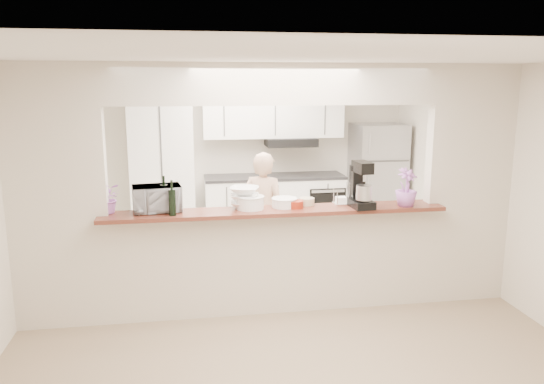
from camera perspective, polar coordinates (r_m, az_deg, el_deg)
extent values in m
plane|color=gray|center=(5.63, 0.32, -12.59)|extent=(6.00, 6.00, 0.00)
cube|color=silver|center=(7.05, -1.79, -7.43)|extent=(5.00, 2.90, 0.01)
cube|color=beige|center=(5.30, -22.07, -0.75)|extent=(0.90, 0.15, 2.50)
cube|color=beige|center=(5.93, 20.27, 0.62)|extent=(0.90, 0.15, 2.50)
cube|color=beige|center=(5.13, 0.35, 11.54)|extent=(3.20, 0.15, 0.40)
cube|color=beige|center=(5.43, 0.32, -7.53)|extent=(3.20, 0.15, 1.05)
cube|color=brown|center=(5.23, 0.42, -2.07)|extent=(3.40, 0.38, 0.04)
cube|color=white|center=(7.87, -11.66, 2.20)|extent=(0.90, 0.60, 2.10)
cube|color=white|center=(8.08, 0.28, -1.64)|extent=(2.10, 0.60, 0.90)
cube|color=#2D2D30|center=(7.99, 0.29, 1.64)|extent=(2.10, 0.62, 0.04)
cube|color=white|center=(8.00, 0.15, 8.55)|extent=(2.10, 0.35, 0.75)
cube|color=black|center=(7.98, 2.05, 5.39)|extent=(0.75, 0.45, 0.12)
cube|color=black|center=(7.94, 6.00, -1.58)|extent=(0.55, 0.02, 0.55)
cube|color=#A7A6AB|center=(8.37, 11.22, 1.39)|extent=(0.75, 0.70, 1.70)
imported|color=#E77ADA|center=(5.27, -17.17, -0.63)|extent=(0.26, 0.23, 0.29)
cylinder|color=black|center=(5.25, -11.50, -0.61)|extent=(0.07, 0.07, 0.25)
cylinder|color=black|center=(5.21, -11.58, 1.24)|extent=(0.02, 0.02, 0.09)
cylinder|color=black|center=(5.03, -10.68, -1.12)|extent=(0.07, 0.07, 0.25)
cylinder|color=black|center=(5.00, -10.76, 0.76)|extent=(0.02, 0.02, 0.09)
imported|color=#AFAFB4|center=(5.23, -12.28, -0.69)|extent=(0.49, 0.37, 0.25)
imported|color=white|center=(5.26, -2.98, -0.61)|extent=(0.35, 0.35, 0.21)
cylinder|color=white|center=(5.23, -2.38, -1.17)|extent=(0.27, 0.27, 0.12)
cylinder|color=white|center=(5.21, -2.38, -0.48)|extent=(0.28, 0.28, 0.01)
cylinder|color=white|center=(5.31, 1.34, -1.18)|extent=(0.25, 0.25, 0.08)
cylinder|color=white|center=(5.30, 1.34, -0.69)|extent=(0.26, 0.26, 0.01)
cylinder|color=maroon|center=(5.27, 2.53, -1.33)|extent=(0.16, 0.16, 0.07)
cylinder|color=tan|center=(5.41, 3.75, -1.02)|extent=(0.16, 0.16, 0.07)
cube|color=silver|center=(5.49, 7.95, -1.22)|extent=(0.25, 0.15, 0.02)
cube|color=white|center=(5.48, 7.96, -0.83)|extent=(0.11, 0.11, 0.06)
cube|color=black|center=(5.36, 9.54, -1.24)|extent=(0.22, 0.32, 0.08)
cube|color=black|center=(5.42, 9.16, 1.12)|extent=(0.14, 0.12, 0.33)
cube|color=black|center=(5.28, 9.72, 2.65)|extent=(0.15, 0.27, 0.11)
cylinder|color=#B7B7BC|center=(5.27, 9.86, -0.05)|extent=(0.15, 0.15, 0.14)
imported|color=#AE66BE|center=(5.49, 14.25, 0.49)|extent=(0.28, 0.28, 0.38)
imported|color=#DDAF90|center=(6.45, -0.92, -2.36)|extent=(0.65, 0.57, 1.50)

